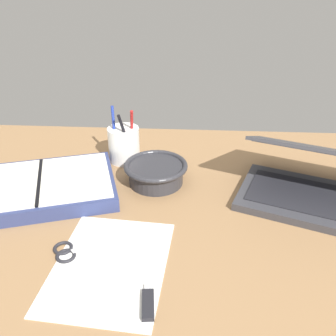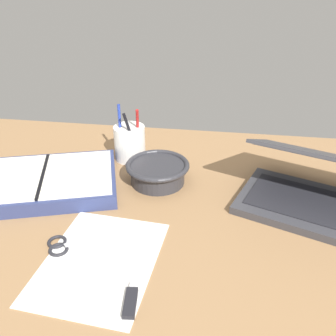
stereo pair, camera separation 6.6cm
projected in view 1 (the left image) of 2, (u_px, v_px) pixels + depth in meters
The scene contains 8 objects.
desk_top at pixel (166, 225), 81.68cm from camera, with size 140.00×100.00×2.00cm, color #936D47.
laptop at pixel (318, 183), 86.34cm from camera, with size 40.39×36.11×15.50cm.
bowl at pixel (156, 172), 93.81cm from camera, with size 15.98×15.98×5.46cm.
pen_cup at pixel (124, 144), 103.34cm from camera, with size 8.61×8.61×15.95cm.
planner at pixel (40, 187), 89.74cm from camera, with size 40.47×33.33×3.85cm.
scissors at pixel (71, 250), 72.80cm from camera, with size 12.12×9.29×0.80cm.
paper_sheet_front at pixel (110, 265), 69.58cm from camera, with size 20.54×27.07×0.16cm, color white.
usb_drive at pixel (148, 304), 61.25cm from camera, with size 2.65×7.33×1.00cm.
Camera 1 is at (4.45, -64.85, 52.01)cm, focal length 40.00 mm.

